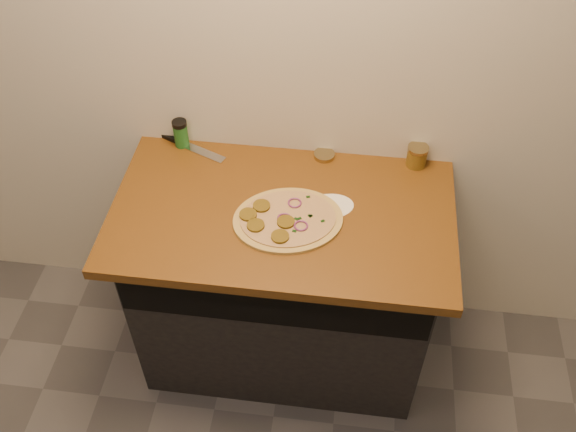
# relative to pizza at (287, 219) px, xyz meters

# --- Properties ---
(cabinet) EXTENTS (1.10, 0.60, 0.86)m
(cabinet) POSITION_rel_pizza_xyz_m (-0.02, 0.08, -0.48)
(cabinet) COLOR black
(cabinet) RESTS_ON ground
(countertop) EXTENTS (1.20, 0.70, 0.04)m
(countertop) POSITION_rel_pizza_xyz_m (-0.02, 0.05, -0.03)
(countertop) COLOR brown
(countertop) RESTS_ON cabinet
(pizza) EXTENTS (0.45, 0.45, 0.03)m
(pizza) POSITION_rel_pizza_xyz_m (0.00, 0.00, 0.00)
(pizza) COLOR tan
(pizza) RESTS_ON countertop
(chefs_knife) EXTENTS (0.27, 0.14, 0.02)m
(chefs_knife) POSITION_rel_pizza_xyz_m (-0.43, 0.34, -0.00)
(chefs_knife) COLOR #B7BAC1
(chefs_knife) RESTS_ON countertop
(mason_jar_lid) EXTENTS (0.10, 0.10, 0.02)m
(mason_jar_lid) POSITION_rel_pizza_xyz_m (0.10, 0.35, -0.00)
(mason_jar_lid) COLOR #988558
(mason_jar_lid) RESTS_ON countertop
(salsa_jar) EXTENTS (0.08, 0.08, 0.08)m
(salsa_jar) POSITION_rel_pizza_xyz_m (0.44, 0.35, 0.03)
(salsa_jar) COLOR #9D240F
(salsa_jar) RESTS_ON countertop
(spice_shaker) EXTENTS (0.06, 0.06, 0.11)m
(spice_shaker) POSITION_rel_pizza_xyz_m (-0.45, 0.35, 0.05)
(spice_shaker) COLOR #1E6123
(spice_shaker) RESTS_ON countertop
(flour_spill) EXTENTS (0.21, 0.21, 0.00)m
(flour_spill) POSITION_rel_pizza_xyz_m (0.14, 0.09, -0.01)
(flour_spill) COLOR white
(flour_spill) RESTS_ON countertop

